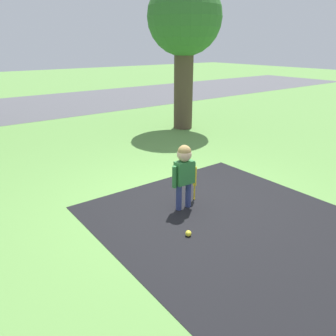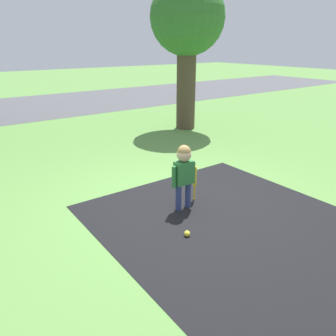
% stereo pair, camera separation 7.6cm
% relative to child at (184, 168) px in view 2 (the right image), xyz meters
% --- Properties ---
extents(ground_plane, '(60.00, 60.00, 0.00)m').
position_rel_child_xyz_m(ground_plane, '(0.11, 0.12, -0.67)').
color(ground_plane, '#5B8C42').
extents(street_strip, '(40.00, 6.00, 0.01)m').
position_rel_child_xyz_m(street_strip, '(0.11, 10.56, -0.66)').
color(street_strip, '#4C4C51').
rests_on(street_strip, ground).
extents(child, '(0.42, 0.22, 1.03)m').
position_rel_child_xyz_m(child, '(0.00, 0.00, 0.00)').
color(child, navy).
rests_on(child, ground).
extents(baseball_bat, '(0.06, 0.06, 0.59)m').
position_rel_child_xyz_m(baseball_bat, '(0.33, 0.12, -0.28)').
color(baseball_bat, yellow).
rests_on(baseball_bat, ground).
extents(sports_ball, '(0.08, 0.08, 0.08)m').
position_rel_child_xyz_m(sports_ball, '(-0.46, -0.66, -0.63)').
color(sports_ball, yellow).
rests_on(sports_ball, ground).
extents(tree_near_driveway, '(2.06, 2.06, 4.11)m').
position_rel_child_xyz_m(tree_near_driveway, '(3.31, 4.05, 2.27)').
color(tree_near_driveway, '#4C3D2D').
rests_on(tree_near_driveway, ground).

